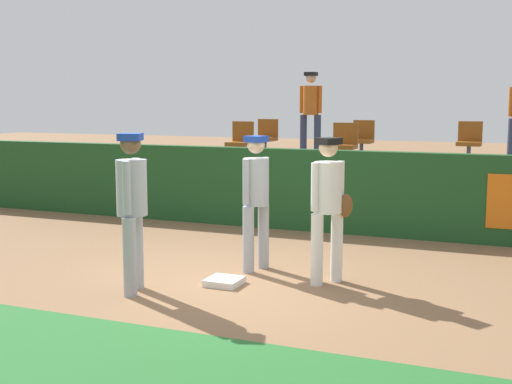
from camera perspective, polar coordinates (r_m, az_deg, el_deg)
ground_plane at (r=8.13m, az=-2.09°, el=-7.85°), size 60.00×60.00×0.00m
grass_foreground_strip at (r=5.61m, az=-15.88°, el=-15.46°), size 18.00×2.80×0.01m
first_base at (r=8.08m, az=-2.73°, el=-7.66°), size 0.40×0.40×0.08m
player_fielder_home at (r=7.99m, az=6.22°, el=-0.70°), size 0.53×0.47×1.76m
player_runner_visitor at (r=8.56m, az=0.00°, el=-0.11°), size 0.41×0.48×1.75m
player_coach_visitor at (r=7.69m, az=-10.57°, el=-0.78°), size 0.44×0.49×1.83m
field_wall at (r=11.27m, az=5.53°, el=0.11°), size 18.00×0.26×1.38m
bleacher_platform at (r=13.76m, az=8.57°, el=0.54°), size 18.00×4.80×0.95m
seat_back_left at (r=15.00m, az=0.87°, el=4.85°), size 0.47×0.44×0.84m
seat_front_left at (r=13.28m, az=-1.31°, el=4.46°), size 0.44×0.44×0.84m
seat_back_right at (r=14.00m, az=17.79°, el=4.26°), size 0.47×0.44×0.84m
seat_back_center at (r=14.34m, az=9.09°, el=4.61°), size 0.45×0.44×0.84m
seat_front_center at (r=12.58m, az=7.53°, el=4.21°), size 0.47×0.44×0.84m
spectator_hooded at (r=15.31m, az=4.70°, el=7.21°), size 0.53×0.36×1.89m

